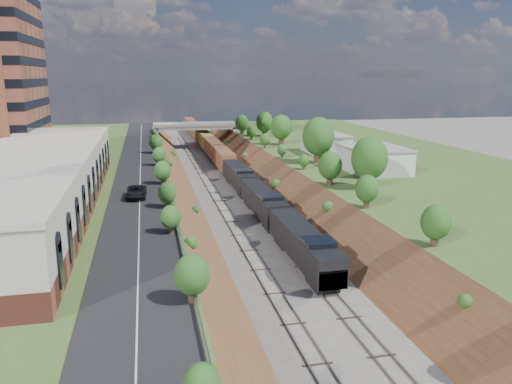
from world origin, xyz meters
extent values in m
cube|color=#445D26|center=(-33.00, 60.00, 2.50)|extent=(44.00, 180.00, 5.00)
cube|color=#445D26|center=(33.00, 60.00, 2.50)|extent=(44.00, 180.00, 5.00)
cube|color=olive|center=(-11.00, 60.00, 0.00)|extent=(10.00, 180.00, 10.00)
cube|color=olive|center=(11.00, 60.00, 0.00)|extent=(10.00, 180.00, 10.00)
cube|color=gray|center=(-2.60, 60.00, 0.09)|extent=(1.58, 180.00, 0.18)
cube|color=gray|center=(2.60, 60.00, 0.09)|extent=(1.58, 180.00, 0.18)
cube|color=black|center=(-15.50, 60.00, 5.05)|extent=(8.00, 180.00, 0.10)
cube|color=#99999E|center=(-11.40, 60.00, 5.55)|extent=(0.06, 171.00, 0.30)
cube|color=brown|center=(-28.00, 38.00, 6.10)|extent=(14.00, 62.00, 2.20)
cube|color=beige|center=(-28.00, 38.00, 9.35)|extent=(14.00, 62.00, 4.30)
cube|color=beige|center=(-28.00, 38.00, 11.75)|extent=(14.30, 62.30, 0.50)
cube|color=gray|center=(-11.50, 122.00, 3.10)|extent=(1.50, 8.00, 6.20)
cube|color=gray|center=(11.50, 122.00, 3.10)|extent=(1.50, 8.00, 6.20)
cube|color=gray|center=(0.00, 122.00, 6.20)|extent=(24.00, 8.00, 1.00)
cube|color=gray|center=(0.00, 118.00, 7.00)|extent=(24.00, 0.30, 0.80)
cube|color=gray|center=(0.00, 126.00, 7.00)|extent=(24.00, 0.30, 0.80)
cube|color=silver|center=(23.50, 52.00, 7.00)|extent=(9.00, 12.00, 4.00)
cube|color=silver|center=(23.00, 74.00, 6.80)|extent=(8.00, 10.00, 3.60)
cylinder|color=#473323|center=(17.00, 40.00, 6.31)|extent=(1.30, 1.30, 2.62)
ellipsoid|color=#225D20|center=(17.00, 40.00, 9.46)|extent=(5.25, 5.25, 6.30)
cylinder|color=#473323|center=(-11.80, 20.00, 5.61)|extent=(0.66, 0.66, 1.22)
ellipsoid|color=#225D20|center=(-11.80, 20.00, 7.08)|extent=(2.45, 2.45, 2.94)
cube|color=black|center=(2.60, 19.24, 0.45)|extent=(2.40, 4.00, 0.90)
cube|color=black|center=(2.60, 25.78, 2.48)|extent=(3.18, 19.09, 3.15)
cube|color=black|center=(2.60, 17.74, 1.80)|extent=(2.93, 3.00, 1.80)
cube|color=silver|center=(2.60, 17.74, 2.80)|extent=(2.93, 3.00, 0.15)
cube|color=black|center=(2.60, 20.74, 4.10)|extent=(3.12, 3.10, 0.90)
cube|color=black|center=(2.60, 45.87, 2.48)|extent=(3.18, 19.09, 3.15)
cube|color=black|center=(2.60, 65.96, 2.48)|extent=(3.18, 19.09, 3.15)
cube|color=brown|center=(2.60, 127.22, 2.81)|extent=(3.18, 101.44, 3.82)
imported|color=black|center=(-15.94, 41.20, 5.88)|extent=(2.83, 5.75, 1.57)
camera|label=1|loc=(-14.33, -25.73, 21.15)|focal=35.00mm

